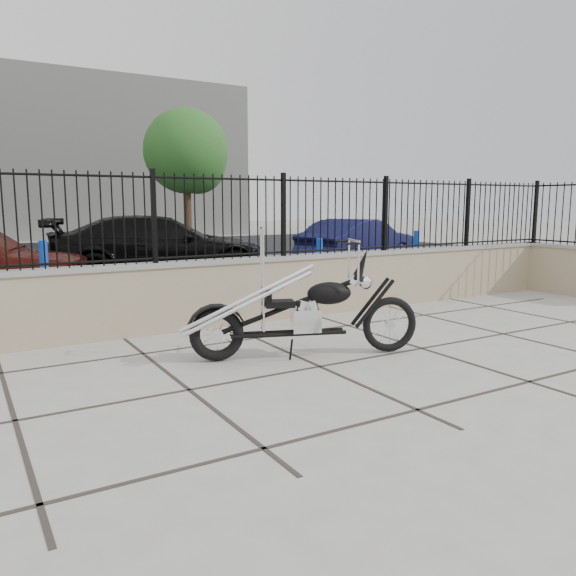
% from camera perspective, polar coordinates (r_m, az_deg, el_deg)
% --- Properties ---
extents(ground_plane, '(90.00, 90.00, 0.00)m').
position_cam_1_polar(ground_plane, '(6.16, 3.27, -7.99)').
color(ground_plane, '#99968E').
rests_on(ground_plane, ground).
extents(parking_lot, '(30.00, 30.00, 0.00)m').
position_cam_1_polar(parking_lot, '(17.79, -19.86, 2.45)').
color(parking_lot, black).
rests_on(parking_lot, ground).
extents(retaining_wall, '(14.00, 0.36, 0.96)m').
position_cam_1_polar(retaining_wall, '(8.20, -6.51, -0.41)').
color(retaining_wall, gray).
rests_on(retaining_wall, ground_plane).
extents(iron_fence, '(14.00, 0.08, 1.20)m').
position_cam_1_polar(iron_fence, '(8.10, -6.64, 7.16)').
color(iron_fence, black).
rests_on(iron_fence, retaining_wall).
extents(background_building, '(22.00, 6.00, 8.00)m').
position_cam_1_polar(background_building, '(31.64, -25.22, 11.91)').
color(background_building, beige).
rests_on(background_building, ground_plane).
extents(chopper_motorcycle, '(2.55, 1.28, 1.53)m').
position_cam_1_polar(chopper_motorcycle, '(6.38, 1.38, -0.35)').
color(chopper_motorcycle, black).
rests_on(chopper_motorcycle, ground_plane).
extents(car_black, '(5.43, 3.29, 1.47)m').
position_cam_1_polar(car_black, '(13.60, -12.82, 4.10)').
color(car_black, black).
rests_on(car_black, parking_lot).
extents(car_blue, '(4.26, 2.55, 1.33)m').
position_cam_1_polar(car_blue, '(15.71, 7.19, 4.57)').
color(car_blue, '#10133D').
rests_on(car_blue, parking_lot).
extents(bollard_a, '(0.18, 0.18, 1.15)m').
position_cam_1_polar(bollard_a, '(10.22, -23.47, 1.25)').
color(bollard_a, '#0B3CAB').
rests_on(bollard_a, ground_plane).
extents(bollard_b, '(0.16, 0.16, 1.06)m').
position_cam_1_polar(bollard_b, '(11.31, 3.20, 2.37)').
color(bollard_b, '#0D16CD').
rests_on(bollard_b, ground_plane).
extents(bollard_c, '(0.14, 0.14, 1.12)m').
position_cam_1_polar(bollard_c, '(13.63, 12.87, 3.37)').
color(bollard_c, '#0B4CAA').
rests_on(bollard_c, ground_plane).
extents(tree_right, '(3.31, 3.31, 5.59)m').
position_cam_1_polar(tree_right, '(23.03, -10.33, 13.89)').
color(tree_right, '#382619').
rests_on(tree_right, ground_plane).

